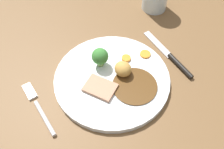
# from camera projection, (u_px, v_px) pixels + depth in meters

# --- Properties ---
(dining_table) EXTENTS (1.20, 0.84, 0.04)m
(dining_table) POSITION_uv_depth(u_px,v_px,m) (103.00, 81.00, 0.62)
(dining_table) COLOR brown
(dining_table) RESTS_ON ground
(dinner_plate) EXTENTS (0.27, 0.27, 0.01)m
(dinner_plate) POSITION_uv_depth(u_px,v_px,m) (112.00, 79.00, 0.59)
(dinner_plate) COLOR white
(dinner_plate) RESTS_ON dining_table
(gravy_pool) EXTENTS (0.10, 0.10, 0.00)m
(gravy_pool) POSITION_uv_depth(u_px,v_px,m) (135.00, 86.00, 0.57)
(gravy_pool) COLOR #563819
(gravy_pool) RESTS_ON dinner_plate
(meat_slice_main) EXTENTS (0.08, 0.09, 0.01)m
(meat_slice_main) POSITION_uv_depth(u_px,v_px,m) (100.00, 88.00, 0.56)
(meat_slice_main) COLOR tan
(meat_slice_main) RESTS_ON dinner_plate
(roast_potato_left) EXTENTS (0.05, 0.05, 0.03)m
(roast_potato_left) POSITION_uv_depth(u_px,v_px,m) (123.00, 69.00, 0.58)
(roast_potato_left) COLOR #BC8C42
(roast_potato_left) RESTS_ON dinner_plate
(carrot_coin_front) EXTENTS (0.03, 0.03, 0.00)m
(carrot_coin_front) POSITION_uv_depth(u_px,v_px,m) (144.00, 53.00, 0.63)
(carrot_coin_front) COLOR orange
(carrot_coin_front) RESTS_ON dinner_plate
(carrot_coin_back) EXTENTS (0.02, 0.02, 0.01)m
(carrot_coin_back) POSITION_uv_depth(u_px,v_px,m) (126.00, 58.00, 0.62)
(carrot_coin_back) COLOR orange
(carrot_coin_back) RESTS_ON dinner_plate
(broccoli_floret) EXTENTS (0.04, 0.04, 0.05)m
(broccoli_floret) POSITION_uv_depth(u_px,v_px,m) (100.00, 57.00, 0.59)
(broccoli_floret) COLOR #8CB766
(broccoli_floret) RESTS_ON dinner_plate
(fork) EXTENTS (0.03, 0.15, 0.01)m
(fork) POSITION_uv_depth(u_px,v_px,m) (38.00, 106.00, 0.55)
(fork) COLOR silver
(fork) RESTS_ON dining_table
(knife) EXTENTS (0.02, 0.19, 0.01)m
(knife) POSITION_uv_depth(u_px,v_px,m) (171.00, 57.00, 0.64)
(knife) COLOR black
(knife) RESTS_ON dining_table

